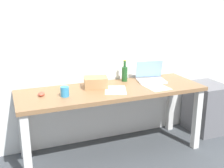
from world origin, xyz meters
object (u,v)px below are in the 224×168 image
at_px(laptop_right, 151,77).
at_px(computer_mouse, 41,94).
at_px(coffee_mug, 65,92).
at_px(desk, 112,98).
at_px(beer_bottle, 125,73).
at_px(cardboard_box, 96,82).
at_px(filing_cabinet, 206,107).

xyz_separation_m(laptop_right, computer_mouse, (-1.23, -0.07, -0.03)).
xyz_separation_m(computer_mouse, coffee_mug, (0.20, -0.11, 0.03)).
xyz_separation_m(desk, beer_bottle, (0.24, 0.22, 0.19)).
height_order(beer_bottle, cardboard_box, beer_bottle).
relative_size(beer_bottle, filing_cabinet, 0.40).
height_order(desk, beer_bottle, beer_bottle).
bearing_deg(desk, cardboard_box, 143.73).
bearing_deg(filing_cabinet, coffee_mug, -175.64).
bearing_deg(coffee_mug, beer_bottle, 20.59).
xyz_separation_m(coffee_mug, filing_cabinet, (1.81, 0.14, -0.47)).
bearing_deg(laptop_right, beer_bottle, 160.47).
relative_size(beer_bottle, computer_mouse, 2.42).
bearing_deg(computer_mouse, desk, 11.49).
distance_m(laptop_right, cardboard_box, 0.66).
xyz_separation_m(laptop_right, cardboard_box, (-0.66, -0.01, 0.01)).
bearing_deg(computer_mouse, beer_bottle, 25.27).
bearing_deg(cardboard_box, coffee_mug, -155.23).
relative_size(desk, computer_mouse, 19.26).
bearing_deg(computer_mouse, cardboard_box, 21.06).
height_order(desk, coffee_mug, coffee_mug).
distance_m(desk, beer_bottle, 0.37).
bearing_deg(desk, filing_cabinet, 3.26).
distance_m(laptop_right, coffee_mug, 1.04).
bearing_deg(computer_mouse, coffee_mug, -12.65).
bearing_deg(beer_bottle, coffee_mug, -159.41).
relative_size(cardboard_box, filing_cabinet, 0.39).
xyz_separation_m(beer_bottle, filing_cabinet, (1.07, -0.14, -0.51)).
distance_m(desk, laptop_right, 0.55).
bearing_deg(coffee_mug, laptop_right, 9.98).
distance_m(cardboard_box, filing_cabinet, 1.53).
relative_size(desk, laptop_right, 5.48).
bearing_deg(desk, laptop_right, 12.62).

